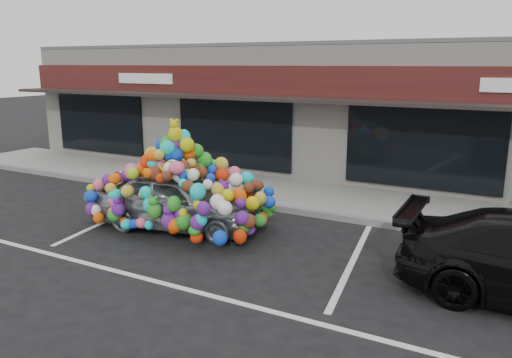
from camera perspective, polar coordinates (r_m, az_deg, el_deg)
The scene contains 8 objects.
ground at distance 10.72m, azimuth -3.85°, elevation -6.99°, with size 90.00×90.00×0.00m, color black.
shop_building at distance 17.84m, azimuth 10.82°, elevation 8.01°, with size 24.00×7.20×4.31m.
sidewalk at distance 14.08m, azimuth 4.87°, elevation -1.76°, with size 26.00×3.00×0.15m, color gray.
kerb at distance 12.77m, azimuth 2.16°, elevation -3.29°, with size 26.00×0.18×0.16m, color slate.
parking_stripe_left at distance 12.78m, azimuth -15.61°, elevation -4.10°, with size 0.12×4.40×0.01m, color silver.
parking_stripe_mid at distance 9.79m, azimuth 10.99°, elevation -9.19°, with size 0.12×4.40×0.01m, color silver.
lane_line at distance 7.97m, azimuth -0.40°, elevation -14.36°, with size 14.00×0.12×0.01m, color silver.
toy_car at distance 11.36m, azimuth -8.88°, elevation -1.67°, with size 2.81×4.35×2.39m.
Camera 1 is at (5.42, -8.48, 3.68)m, focal length 35.00 mm.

